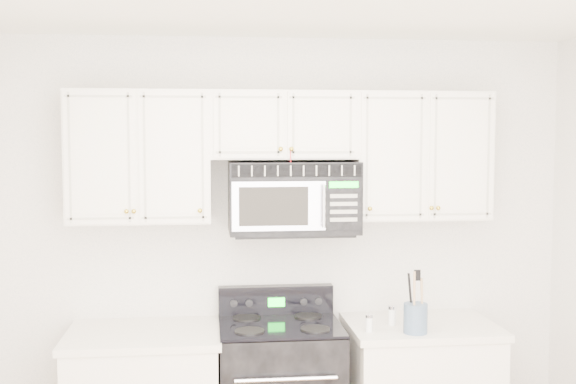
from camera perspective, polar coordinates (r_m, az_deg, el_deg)
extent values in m
cube|color=white|center=(4.43, -0.65, -4.81)|extent=(3.50, 0.01, 2.60)
cube|color=white|center=(4.20, -11.33, -11.00)|extent=(0.86, 0.65, 0.04)
cube|color=white|center=(4.36, 10.47, -10.40)|extent=(0.86, 0.65, 0.04)
cylinder|color=silver|center=(3.96, -0.15, -14.59)|extent=(0.55, 0.02, 0.02)
cube|color=black|center=(4.21, -0.64, -10.51)|extent=(0.70, 0.60, 0.02)
cube|color=black|center=(4.44, -0.98, -8.57)|extent=(0.70, 0.08, 0.18)
cube|color=#09E51E|center=(4.40, -0.92, -8.70)|extent=(0.10, 0.00, 0.06)
cube|color=silver|center=(4.20, -11.63, 2.76)|extent=(0.80, 0.33, 0.75)
cube|color=silver|center=(4.37, 10.34, 2.83)|extent=(0.80, 0.33, 0.75)
cube|color=silver|center=(4.21, -0.43, 5.30)|extent=(0.84, 0.33, 0.39)
sphere|color=gold|center=(4.04, -12.09, -1.51)|extent=(0.03, 0.03, 0.03)
sphere|color=gold|center=(4.02, -6.98, -1.48)|extent=(0.03, 0.03, 0.03)
sphere|color=gold|center=(4.12, 6.50, -1.32)|extent=(0.03, 0.03, 0.03)
sphere|color=gold|center=(4.22, 11.27, -1.25)|extent=(0.03, 0.03, 0.03)
sphere|color=gold|center=(4.02, -0.58, 3.42)|extent=(0.03, 0.03, 0.03)
sphere|color=gold|center=(4.02, 0.27, 3.42)|extent=(0.03, 0.03, 0.03)
cylinder|color=red|center=(4.03, 0.21, 2.67)|extent=(0.00, 0.00, 0.10)
sphere|color=gold|center=(4.03, 0.21, 1.86)|extent=(0.03, 0.03, 0.03)
cube|color=black|center=(4.21, 0.41, -0.40)|extent=(0.75, 0.37, 0.41)
cube|color=#A9A79B|center=(4.02, 0.72, 1.70)|extent=(0.73, 0.01, 0.07)
cube|color=#B2B3C6|center=(4.01, -0.72, -1.13)|extent=(0.52, 0.01, 0.28)
cube|color=black|center=(4.00, -1.14, -1.14)|extent=(0.39, 0.01, 0.22)
cube|color=black|center=(4.06, 4.41, -1.07)|extent=(0.20, 0.01, 0.28)
cube|color=#09E51E|center=(4.05, 4.44, 0.59)|extent=(0.16, 0.00, 0.03)
cylinder|color=silver|center=(4.01, 2.86, -1.14)|extent=(0.02, 0.02, 0.24)
cylinder|color=#475F7F|center=(4.12, 10.04, -9.80)|extent=(0.13, 0.13, 0.17)
cylinder|color=tan|center=(4.11, 10.55, -8.68)|extent=(0.01, 0.01, 0.29)
cylinder|color=black|center=(4.13, 9.68, -8.47)|extent=(0.01, 0.01, 0.31)
cylinder|color=tan|center=(4.06, 9.94, -8.51)|extent=(0.01, 0.01, 0.33)
cylinder|color=black|center=(4.11, 10.54, -8.68)|extent=(0.01, 0.01, 0.29)
cylinder|color=silver|center=(4.12, 6.43, -10.38)|extent=(0.04, 0.04, 0.08)
cylinder|color=silver|center=(4.11, 6.44, -9.73)|extent=(0.04, 0.04, 0.02)
cylinder|color=silver|center=(4.28, 8.22, -9.75)|extent=(0.04, 0.04, 0.09)
cylinder|color=silver|center=(4.26, 8.23, -9.02)|extent=(0.05, 0.05, 0.02)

